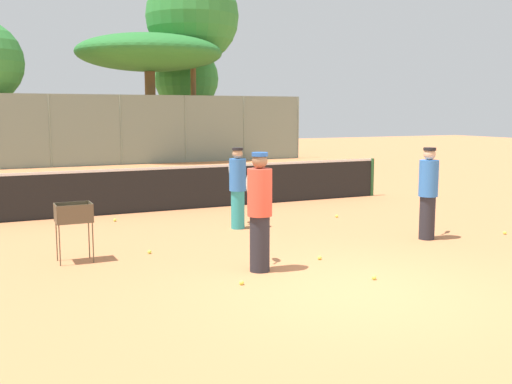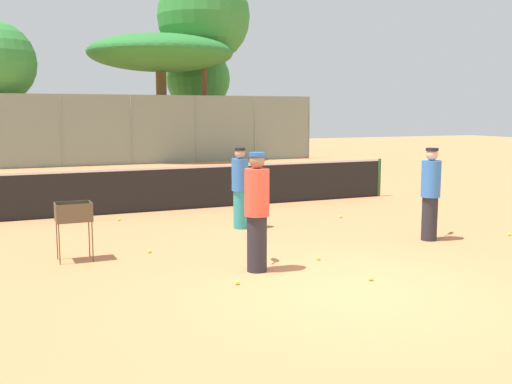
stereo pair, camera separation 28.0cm
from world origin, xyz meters
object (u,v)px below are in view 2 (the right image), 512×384
object	(u,v)px
player_red_cap	(240,187)
ball_cart	(75,217)
player_white_outfit	(431,193)
player_yellow_shirt	(257,210)
tennis_net	(186,187)

from	to	relation	value
player_red_cap	ball_cart	distance (m)	3.72
player_white_outfit	player_red_cap	world-z (taller)	player_white_outfit
player_red_cap	player_white_outfit	bearing A→B (deg)	-124.33
player_yellow_shirt	ball_cart	bearing A→B (deg)	60.89
ball_cart	player_white_outfit	bearing A→B (deg)	-9.82
player_white_outfit	player_red_cap	bearing A→B (deg)	93.54
player_red_cap	player_yellow_shirt	world-z (taller)	player_yellow_shirt
tennis_net	ball_cart	xyz separation A→B (m)	(-3.15, -4.19, 0.16)
player_white_outfit	ball_cart	bearing A→B (deg)	125.13
tennis_net	player_yellow_shirt	size ratio (longest dim) A/B	6.41
tennis_net	player_red_cap	size ratio (longest dim) A/B	6.92
player_red_cap	ball_cart	bearing A→B (deg)	119.14
tennis_net	player_red_cap	world-z (taller)	player_red_cap
player_red_cap	player_yellow_shirt	bearing A→B (deg)	169.09
player_white_outfit	player_red_cap	xyz separation A→B (m)	(-2.81, 2.48, -0.03)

